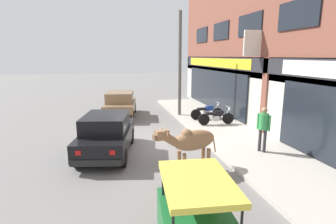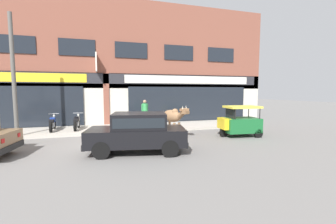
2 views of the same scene
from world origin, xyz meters
name	(u,v)px [view 1 (image 1 of 2)]	position (x,y,z in m)	size (l,w,h in m)	color
ground_plane	(147,143)	(0.00, 0.00, 0.00)	(90.00, 90.00, 0.00)	slate
sidewalk	(231,135)	(0.00, 3.70, 0.06)	(19.00, 2.99, 0.13)	#B7AFA3
shop_building	(274,46)	(0.00, 5.45, 3.85)	(23.00, 1.40, 8.15)	brown
cow	(192,141)	(3.06, 0.88, 1.01)	(0.93, 2.10, 1.61)	#936B47
car_0	(107,132)	(0.90, -1.57, 0.81)	(3.80, 2.23, 1.46)	black
car_1	(120,103)	(-4.97, -0.81, 0.81)	(3.77, 2.10, 1.46)	black
auto_rickshaw	(194,221)	(6.25, -0.08, 0.66)	(2.04, 1.32, 1.52)	black
motorcycle_0	(207,112)	(-2.90, 3.67, 0.51)	(0.52, 1.81, 0.88)	black
motorcycle_1	(216,117)	(-1.67, 3.69, 0.51)	(0.52, 1.81, 0.88)	black
pedestrian	(263,125)	(2.21, 3.78, 1.11)	(0.44, 0.32, 1.60)	#2D2D33
utility_pole	(180,65)	(-4.22, 2.50, 2.99)	(0.18, 0.18, 5.72)	#595651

